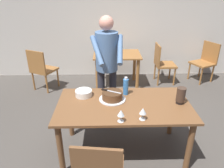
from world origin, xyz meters
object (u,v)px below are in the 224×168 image
(main_dining_table, at_px, (124,111))
(person_cutting_cake, at_px, (107,62))
(background_chair_2, at_px, (205,60))
(background_chair_1, at_px, (162,62))
(background_table, at_px, (117,61))
(cake_on_platter, at_px, (112,96))
(background_chair_0, at_px, (42,68))
(wine_glass_far, at_px, (143,111))
(wine_glass_near, at_px, (121,113))
(cake_knife, at_px, (107,90))
(hurricane_lamp, at_px, (181,95))
(water_bottle, at_px, (126,86))
(plate_stack, at_px, (84,93))

(main_dining_table, xyz_separation_m, person_cutting_cake, (-0.20, 0.65, 0.43))
(person_cutting_cake, height_order, background_chair_2, person_cutting_cake)
(background_chair_1, bearing_deg, main_dining_table, -115.10)
(background_table, bearing_deg, background_chair_1, 7.57)
(cake_on_platter, xyz_separation_m, background_chair_0, (-1.43, 1.82, -0.31))
(wine_glass_far, distance_m, background_table, 2.47)
(wine_glass_near, bearing_deg, cake_knife, 105.52)
(background_chair_2, bearing_deg, person_cutting_cake, -143.41)
(cake_on_platter, height_order, background_chair_2, background_chair_2)
(wine_glass_near, distance_m, background_chair_1, 2.86)
(background_chair_0, bearing_deg, wine_glass_far, -52.32)
(hurricane_lamp, distance_m, background_table, 2.23)
(person_cutting_cake, bearing_deg, cake_on_platter, -83.20)
(cake_on_platter, xyz_separation_m, cake_knife, (-0.06, 0.03, 0.06))
(hurricane_lamp, bearing_deg, water_bottle, 158.82)
(wine_glass_far, bearing_deg, cake_on_platter, 125.32)
(wine_glass_near, distance_m, water_bottle, 0.63)
(plate_stack, bearing_deg, person_cutting_cake, 54.13)
(wine_glass_near, relative_size, water_bottle, 0.58)
(hurricane_lamp, distance_m, background_chair_2, 2.74)
(background_chair_1, xyz_separation_m, background_chair_2, (1.02, 0.10, 0.00))
(cake_knife, distance_m, plate_stack, 0.33)
(plate_stack, height_order, wine_glass_far, wine_glass_far)
(background_table, relative_size, background_chair_0, 1.11)
(person_cutting_cake, xyz_separation_m, background_chair_1, (1.26, 1.59, -0.58))
(main_dining_table, bearing_deg, water_bottle, 80.46)
(water_bottle, bearing_deg, person_cutting_cake, 121.80)
(cake_on_platter, xyz_separation_m, background_table, (0.16, 2.00, -0.22))
(hurricane_lamp, bearing_deg, background_chair_0, 139.64)
(wine_glass_near, height_order, background_chair_0, background_chair_0)
(background_chair_1, bearing_deg, wine_glass_near, -113.07)
(background_chair_0, bearing_deg, hurricane_lamp, -40.36)
(hurricane_lamp, height_order, background_table, hurricane_lamp)
(plate_stack, xyz_separation_m, person_cutting_cake, (0.31, 0.43, 0.29))
(background_chair_0, xyz_separation_m, background_chair_2, (3.65, 0.41, 0.00))
(background_chair_0, bearing_deg, plate_stack, -58.21)
(water_bottle, bearing_deg, wine_glass_near, -99.49)
(cake_on_platter, bearing_deg, background_chair_0, 128.24)
(hurricane_lamp, height_order, background_chair_0, hurricane_lamp)
(background_table, bearing_deg, water_bottle, -89.21)
(main_dining_table, relative_size, background_chair_0, 1.83)
(background_chair_0, distance_m, background_chair_2, 3.67)
(plate_stack, height_order, background_table, plate_stack)
(person_cutting_cake, distance_m, background_chair_1, 2.11)
(wine_glass_near, bearing_deg, background_table, 88.19)
(wine_glass_near, distance_m, background_chair_2, 3.47)
(cake_on_platter, xyz_separation_m, wine_glass_far, (0.32, -0.45, 0.05))
(wine_glass_near, bearing_deg, plate_stack, 127.48)
(plate_stack, xyz_separation_m, water_bottle, (0.56, 0.03, 0.07))
(plate_stack, xyz_separation_m, background_table, (0.53, 1.89, -0.21))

